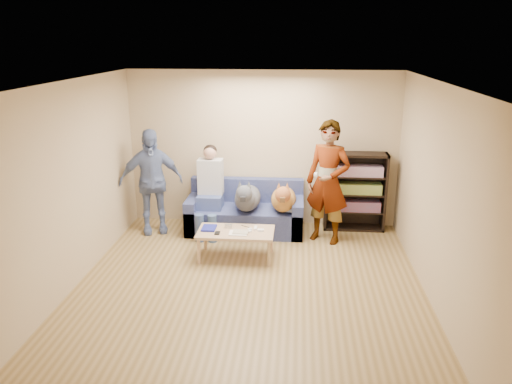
# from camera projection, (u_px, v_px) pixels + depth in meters

# --- Properties ---
(ground) EXTENTS (5.00, 5.00, 0.00)m
(ground) POSITION_uv_depth(u_px,v_px,m) (248.00, 291.00, 6.36)
(ground) COLOR olive
(ground) RESTS_ON ground
(ceiling) EXTENTS (5.00, 5.00, 0.00)m
(ceiling) POSITION_uv_depth(u_px,v_px,m) (247.00, 83.00, 5.59)
(ceiling) COLOR white
(ceiling) RESTS_ON ground
(wall_back) EXTENTS (4.50, 0.00, 4.50)m
(wall_back) POSITION_uv_depth(u_px,v_px,m) (263.00, 149.00, 8.35)
(wall_back) COLOR tan
(wall_back) RESTS_ON ground
(wall_front) EXTENTS (4.50, 0.00, 4.50)m
(wall_front) POSITION_uv_depth(u_px,v_px,m) (212.00, 298.00, 3.60)
(wall_front) COLOR tan
(wall_front) RESTS_ON ground
(wall_left) EXTENTS (0.00, 5.00, 5.00)m
(wall_left) POSITION_uv_depth(u_px,v_px,m) (67.00, 189.00, 6.16)
(wall_left) COLOR tan
(wall_left) RESTS_ON ground
(wall_right) EXTENTS (0.00, 5.00, 5.00)m
(wall_right) POSITION_uv_depth(u_px,v_px,m) (440.00, 199.00, 5.79)
(wall_right) COLOR tan
(wall_right) RESTS_ON ground
(blanket) EXTENTS (0.39, 0.33, 0.14)m
(blanket) POSITION_uv_depth(u_px,v_px,m) (290.00, 207.00, 7.96)
(blanket) COLOR silver
(blanket) RESTS_ON sofa
(person_standing_right) EXTENTS (0.83, 0.72, 1.92)m
(person_standing_right) POSITION_uv_depth(u_px,v_px,m) (328.00, 182.00, 7.66)
(person_standing_right) COLOR gray
(person_standing_right) RESTS_ON ground
(person_standing_left) EXTENTS (1.09, 0.74, 1.73)m
(person_standing_left) POSITION_uv_depth(u_px,v_px,m) (151.00, 181.00, 8.06)
(person_standing_left) COLOR #6D80AF
(person_standing_left) RESTS_ON ground
(held_controller) EXTENTS (0.06, 0.13, 0.03)m
(held_controller) POSITION_uv_depth(u_px,v_px,m) (316.00, 174.00, 7.44)
(held_controller) COLOR white
(held_controller) RESTS_ON person_standing_right
(notebook_blue) EXTENTS (0.20, 0.26, 0.03)m
(notebook_blue) POSITION_uv_depth(u_px,v_px,m) (209.00, 228.00, 7.27)
(notebook_blue) COLOR navy
(notebook_blue) RESTS_ON coffee_table
(papers) EXTENTS (0.26, 0.20, 0.02)m
(papers) POSITION_uv_depth(u_px,v_px,m) (238.00, 233.00, 7.10)
(papers) COLOR white
(papers) RESTS_ON coffee_table
(magazine) EXTENTS (0.22, 0.17, 0.01)m
(magazine) POSITION_uv_depth(u_px,v_px,m) (241.00, 232.00, 7.11)
(magazine) COLOR #B0A58D
(magazine) RESTS_ON coffee_table
(camera_silver) EXTENTS (0.11, 0.06, 0.05)m
(camera_silver) POSITION_uv_depth(u_px,v_px,m) (229.00, 226.00, 7.31)
(camera_silver) COLOR #AAABAF
(camera_silver) RESTS_ON coffee_table
(controller_a) EXTENTS (0.04, 0.13, 0.03)m
(controller_a) POSITION_uv_depth(u_px,v_px,m) (256.00, 228.00, 7.27)
(controller_a) COLOR white
(controller_a) RESTS_ON coffee_table
(controller_b) EXTENTS (0.09, 0.06, 0.03)m
(controller_b) POSITION_uv_depth(u_px,v_px,m) (261.00, 230.00, 7.18)
(controller_b) COLOR white
(controller_b) RESTS_ON coffee_table
(headphone_cup_a) EXTENTS (0.07, 0.07, 0.02)m
(headphone_cup_a) POSITION_uv_depth(u_px,v_px,m) (249.00, 231.00, 7.16)
(headphone_cup_a) COLOR silver
(headphone_cup_a) RESTS_ON coffee_table
(headphone_cup_b) EXTENTS (0.07, 0.07, 0.02)m
(headphone_cup_b) POSITION_uv_depth(u_px,v_px,m) (250.00, 229.00, 7.24)
(headphone_cup_b) COLOR silver
(headphone_cup_b) RESTS_ON coffee_table
(pen_orange) EXTENTS (0.13, 0.06, 0.01)m
(pen_orange) POSITION_uv_depth(u_px,v_px,m) (233.00, 235.00, 7.05)
(pen_orange) COLOR orange
(pen_orange) RESTS_ON coffee_table
(pen_black) EXTENTS (0.13, 0.08, 0.01)m
(pen_black) POSITION_uv_depth(u_px,v_px,m) (245.00, 226.00, 7.36)
(pen_black) COLOR black
(pen_black) RESTS_ON coffee_table
(wallet) EXTENTS (0.07, 0.12, 0.02)m
(wallet) POSITION_uv_depth(u_px,v_px,m) (217.00, 233.00, 7.10)
(wallet) COLOR black
(wallet) RESTS_ON coffee_table
(sofa) EXTENTS (1.90, 0.85, 0.82)m
(sofa) POSITION_uv_depth(u_px,v_px,m) (246.00, 214.00, 8.29)
(sofa) COLOR #515B93
(sofa) RESTS_ON ground
(person_seated) EXTENTS (0.40, 0.73, 1.47)m
(person_seated) POSITION_uv_depth(u_px,v_px,m) (210.00, 187.00, 8.07)
(person_seated) COLOR #3F4E8B
(person_seated) RESTS_ON sofa
(dog_gray) EXTENTS (0.42, 1.25, 0.60)m
(dog_gray) POSITION_uv_depth(u_px,v_px,m) (247.00, 198.00, 7.97)
(dog_gray) COLOR #4D5058
(dog_gray) RESTS_ON sofa
(dog_tan) EXTENTS (0.40, 1.16, 0.58)m
(dog_tan) POSITION_uv_depth(u_px,v_px,m) (283.00, 199.00, 7.95)
(dog_tan) COLOR #C7893C
(dog_tan) RESTS_ON sofa
(coffee_table) EXTENTS (1.10, 0.60, 0.42)m
(coffee_table) POSITION_uv_depth(u_px,v_px,m) (236.00, 234.00, 7.21)
(coffee_table) COLOR tan
(coffee_table) RESTS_ON ground
(bookshelf) EXTENTS (1.00, 0.34, 1.30)m
(bookshelf) POSITION_uv_depth(u_px,v_px,m) (355.00, 190.00, 8.25)
(bookshelf) COLOR black
(bookshelf) RESTS_ON ground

